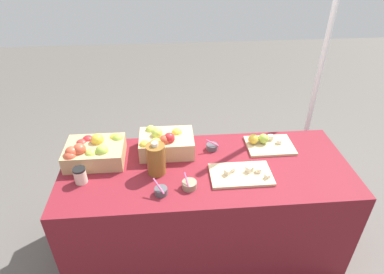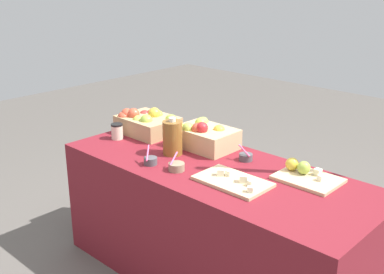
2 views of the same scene
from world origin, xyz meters
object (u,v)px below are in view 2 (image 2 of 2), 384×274
(sample_bowl_far, at_px, (150,161))
(sample_bowl_near, at_px, (246,157))
(cutting_board_front, at_px, (233,181))
(cider_jug, at_px, (173,138))
(sample_bowl_mid, at_px, (176,167))
(apple_crate_left, at_px, (148,122))
(cutting_board_back, at_px, (305,174))
(coffee_cup, at_px, (117,131))
(apple_crate_middle, at_px, (204,136))

(sample_bowl_far, bearing_deg, sample_bowl_near, 49.69)
(cutting_board_front, height_order, cider_jug, cider_jug)
(sample_bowl_mid, bearing_deg, cider_jug, 140.20)
(apple_crate_left, distance_m, sample_bowl_mid, 0.69)
(cutting_board_back, bearing_deg, coffee_cup, -167.07)
(sample_bowl_far, xyz_separation_m, coffee_cup, (-0.49, 0.15, 0.03))
(cutting_board_front, distance_m, cutting_board_back, 0.39)
(apple_crate_middle, distance_m, cutting_board_back, 0.72)
(cutting_board_front, relative_size, cutting_board_back, 1.19)
(cutting_board_back, height_order, sample_bowl_far, sample_bowl_far)
(apple_crate_left, xyz_separation_m, cutting_board_back, (1.19, 0.06, -0.05))
(sample_bowl_mid, relative_size, sample_bowl_far, 0.92)
(apple_crate_left, bearing_deg, cider_jug, -22.09)
(cutting_board_front, distance_m, sample_bowl_far, 0.52)
(sample_bowl_near, height_order, sample_bowl_mid, sample_bowl_mid)
(apple_crate_middle, distance_m, sample_bowl_near, 0.33)
(coffee_cup, bearing_deg, apple_crate_middle, 27.84)
(apple_crate_middle, relative_size, coffee_cup, 3.55)
(sample_bowl_near, distance_m, sample_bowl_far, 0.56)
(cutting_board_back, bearing_deg, sample_bowl_far, -150.08)
(sample_bowl_far, bearing_deg, cutting_board_front, 13.82)
(apple_crate_middle, xyz_separation_m, cider_jug, (-0.06, -0.22, 0.03))
(cutting_board_back, height_order, sample_bowl_mid, sample_bowl_mid)
(sample_bowl_near, xyz_separation_m, sample_bowl_mid, (-0.19, -0.38, 0.00))
(sample_bowl_mid, height_order, coffee_cup, coffee_cup)
(apple_crate_middle, xyz_separation_m, sample_bowl_near, (0.32, 0.00, -0.05))
(apple_crate_middle, bearing_deg, coffee_cup, -152.16)
(sample_bowl_far, bearing_deg, cider_jug, 97.02)
(cutting_board_back, relative_size, sample_bowl_far, 3.13)
(apple_crate_middle, distance_m, sample_bowl_mid, 0.41)
(cutting_board_back, relative_size, cider_jug, 1.42)
(sample_bowl_near, relative_size, sample_bowl_mid, 0.96)
(apple_crate_left, height_order, apple_crate_middle, apple_crate_middle)
(sample_bowl_far, bearing_deg, cutting_board_back, 29.92)
(apple_crate_left, relative_size, cutting_board_front, 0.98)
(sample_bowl_far, bearing_deg, coffee_cup, 163.22)
(cutting_board_front, bearing_deg, cider_jug, 171.50)
(cider_jug, xyz_separation_m, coffee_cup, (-0.46, -0.06, -0.05))
(cutting_board_front, distance_m, cider_jug, 0.55)
(cider_jug, bearing_deg, cutting_board_back, 16.38)
(cutting_board_front, xyz_separation_m, sample_bowl_near, (-0.15, 0.30, 0.01))
(apple_crate_left, xyz_separation_m, cutting_board_front, (0.94, -0.25, -0.06))
(cutting_board_back, distance_m, cider_jug, 0.81)
(cider_jug, bearing_deg, cutting_board_front, -8.50)
(cutting_board_front, bearing_deg, apple_crate_left, 165.35)
(sample_bowl_near, distance_m, sample_bowl_mid, 0.43)
(sample_bowl_mid, height_order, cider_jug, cider_jug)
(apple_crate_left, relative_size, sample_bowl_far, 3.64)
(coffee_cup, bearing_deg, cutting_board_back, 12.93)
(cutting_board_front, bearing_deg, sample_bowl_near, 115.90)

